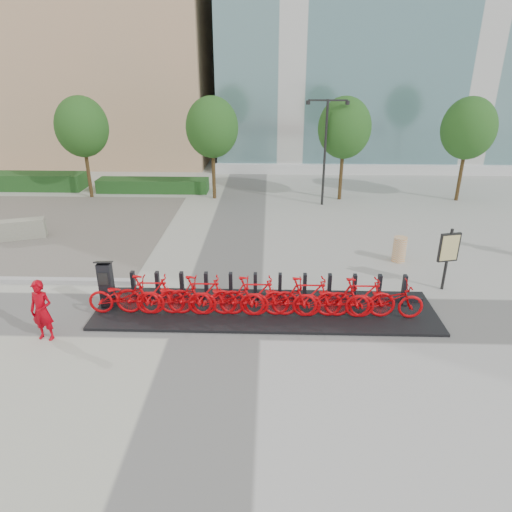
{
  "coord_description": "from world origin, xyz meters",
  "views": [
    {
      "loc": [
        1.39,
        -11.07,
        6.56
      ],
      "look_at": [
        1.0,
        1.5,
        1.2
      ],
      "focal_mm": 32.0,
      "sensor_mm": 36.0,
      "label": 1
    }
  ],
  "objects_px": {
    "worker_red": "(42,311)",
    "kiosk": "(106,284)",
    "jersey_barrier": "(19,230)",
    "bike_0": "(124,296)",
    "construction_barrel": "(399,249)",
    "map_sign": "(449,250)"
  },
  "relations": [
    {
      "from": "construction_barrel",
      "to": "map_sign",
      "type": "xyz_separation_m",
      "value": [
        0.82,
        -2.16,
        0.87
      ]
    },
    {
      "from": "bike_0",
      "to": "map_sign",
      "type": "xyz_separation_m",
      "value": [
        9.43,
        1.91,
        0.72
      ]
    },
    {
      "from": "bike_0",
      "to": "jersey_barrier",
      "type": "bearing_deg",
      "value": 45.86
    },
    {
      "from": "kiosk",
      "to": "jersey_barrier",
      "type": "relative_size",
      "value": 0.73
    },
    {
      "from": "bike_0",
      "to": "construction_barrel",
      "type": "bearing_deg",
      "value": -64.69
    },
    {
      "from": "construction_barrel",
      "to": "jersey_barrier",
      "type": "height_order",
      "value": "construction_barrel"
    },
    {
      "from": "worker_red",
      "to": "jersey_barrier",
      "type": "height_order",
      "value": "worker_red"
    },
    {
      "from": "construction_barrel",
      "to": "jersey_barrier",
      "type": "distance_m",
      "value": 14.77
    },
    {
      "from": "bike_0",
      "to": "worker_red",
      "type": "xyz_separation_m",
      "value": [
        -1.7,
        -1.21,
        0.21
      ]
    },
    {
      "from": "kiosk",
      "to": "construction_barrel",
      "type": "bearing_deg",
      "value": 17.65
    },
    {
      "from": "kiosk",
      "to": "map_sign",
      "type": "height_order",
      "value": "map_sign"
    },
    {
      "from": "jersey_barrier",
      "to": "bike_0",
      "type": "bearing_deg",
      "value": -63.48
    },
    {
      "from": "worker_red",
      "to": "jersey_barrier",
      "type": "distance_m",
      "value": 8.33
    },
    {
      "from": "jersey_barrier",
      "to": "worker_red",
      "type": "bearing_deg",
      "value": -77.77
    },
    {
      "from": "bike_0",
      "to": "worker_red",
      "type": "bearing_deg",
      "value": 125.57
    },
    {
      "from": "kiosk",
      "to": "construction_barrel",
      "type": "xyz_separation_m",
      "value": [
        9.22,
        3.67,
        -0.32
      ]
    },
    {
      "from": "bike_0",
      "to": "kiosk",
      "type": "distance_m",
      "value": 0.75
    },
    {
      "from": "bike_0",
      "to": "kiosk",
      "type": "relative_size",
      "value": 1.38
    },
    {
      "from": "kiosk",
      "to": "construction_barrel",
      "type": "height_order",
      "value": "kiosk"
    },
    {
      "from": "kiosk",
      "to": "worker_red",
      "type": "height_order",
      "value": "worker_red"
    },
    {
      "from": "worker_red",
      "to": "kiosk",
      "type": "bearing_deg",
      "value": 64.09
    },
    {
      "from": "jersey_barrier",
      "to": "kiosk",
      "type": "bearing_deg",
      "value": -64.49
    }
  ]
}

